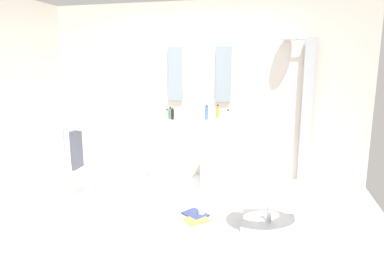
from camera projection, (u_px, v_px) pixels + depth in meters
name	position (u px, v px, depth m)	size (l,w,h in m)	color
ground_plane	(167.00, 222.00, 3.73)	(4.80, 3.60, 0.04)	silver
rear_partition	(200.00, 91.00, 5.04)	(4.80, 0.10, 2.60)	beige
pedestal_sink_left	(167.00, 148.00, 4.81)	(0.47, 0.47, 1.06)	white
pedestal_sink_right	(217.00, 151.00, 4.64)	(0.47, 0.47, 1.06)	white
vanity_mirror_left	(175.00, 74.00, 5.01)	(0.22, 0.03, 0.80)	#8C9EA8
vanity_mirror_right	(223.00, 74.00, 4.84)	(0.22, 0.03, 0.80)	#8C9EA8
shower_column	(305.00, 110.00, 4.61)	(0.49, 0.24, 2.05)	#B7BABF
lounge_chair	(270.00, 196.00, 3.51)	(1.03, 1.03, 0.65)	#B7BABF
towel_rack	(75.00, 151.00, 4.22)	(0.37, 0.22, 0.95)	#B7BABF
area_rug	(204.00, 222.00, 3.67)	(1.09, 0.63, 0.01)	#B2B2B7
magazine_ochre	(197.00, 220.00, 3.69)	(0.25, 0.19, 0.02)	gold
magazine_navy	(195.00, 214.00, 3.82)	(0.27, 0.21, 0.02)	navy
coffee_mug	(201.00, 212.00, 3.81)	(0.08, 0.08, 0.08)	white
soap_bottle_green	(170.00, 114.00, 4.59)	(0.05, 0.05, 0.17)	#59996B
soap_bottle_blue	(207.00, 113.00, 4.54)	(0.05, 0.05, 0.20)	#4C72B7
soap_bottle_black	(173.00, 114.00, 4.57)	(0.04, 0.04, 0.16)	black
soap_bottle_clear	(228.00, 115.00, 4.52)	(0.05, 0.05, 0.14)	silver
soap_bottle_grey	(167.00, 115.00, 4.57)	(0.04, 0.04, 0.15)	#99999E
soap_bottle_amber	(218.00, 112.00, 4.66)	(0.05, 0.05, 0.19)	#C68C38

